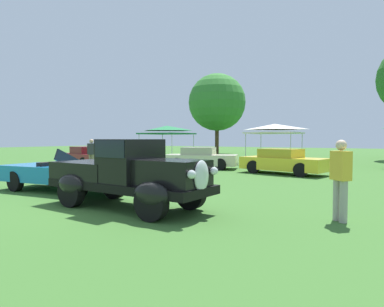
{
  "coord_description": "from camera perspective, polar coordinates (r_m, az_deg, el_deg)",
  "views": [
    {
      "loc": [
        6.48,
        -6.54,
        1.71
      ],
      "look_at": [
        1.47,
        1.78,
        1.29
      ],
      "focal_mm": 31.89,
      "sensor_mm": 36.0,
      "label": 1
    }
  ],
  "objects": [
    {
      "name": "neighbor_convertible",
      "position": [
        11.89,
        -20.25,
        -3.14
      ],
      "size": [
        4.56,
        2.15,
        1.4
      ],
      "color": "#1E7AB7",
      "rests_on": "ground_plane"
    },
    {
      "name": "treeline_far_left",
      "position": [
        39.34,
        4.21,
        8.52
      ],
      "size": [
        6.49,
        6.49,
        9.11
      ],
      "color": "#47331E",
      "rests_on": "ground_plane"
    },
    {
      "name": "spectator_by_row",
      "position": [
        19.11,
        -16.45,
        -0.01
      ],
      "size": [
        0.41,
        0.25,
        1.69
      ],
      "color": "#7F7056",
      "rests_on": "ground_plane"
    },
    {
      "name": "feature_pickup_truck",
      "position": [
        8.54,
        -10.54,
        -3.23
      ],
      "size": [
        4.58,
        2.0,
        1.7
      ],
      "color": "black",
      "rests_on": "ground_plane"
    },
    {
      "name": "show_car_cream",
      "position": [
        19.5,
        1.49,
        -0.78
      ],
      "size": [
        4.39,
        2.84,
        1.22
      ],
      "color": "beige",
      "rests_on": "ground_plane"
    },
    {
      "name": "show_car_yellow",
      "position": [
        17.16,
        14.97,
        -1.31
      ],
      "size": [
        4.38,
        2.51,
        1.22
      ],
      "color": "yellow",
      "rests_on": "ground_plane"
    },
    {
      "name": "canopy_tent_center_field",
      "position": [
        23.7,
        13.65,
        4.14
      ],
      "size": [
        3.3,
        3.3,
        2.71
      ],
      "color": "#B7B7BC",
      "rests_on": "ground_plane"
    },
    {
      "name": "ground_plane",
      "position": [
        9.36,
        -13.58,
        -8.12
      ],
      "size": [
        120.0,
        120.0,
        0.0
      ],
      "primitive_type": "plane",
      "color": "#386628"
    },
    {
      "name": "show_car_burgundy",
      "position": [
        22.17,
        -17.16,
        -0.5
      ],
      "size": [
        4.19,
        2.7,
        1.22
      ],
      "color": "maroon",
      "rests_on": "ground_plane"
    },
    {
      "name": "canopy_tent_left_field",
      "position": [
        26.3,
        -4.24,
        4.04
      ],
      "size": [
        3.34,
        3.34,
        2.71
      ],
      "color": "#B7B7BC",
      "rests_on": "ground_plane"
    },
    {
      "name": "spectator_between_cars",
      "position": [
        7.66,
        23.6,
        -3.71
      ],
      "size": [
        0.45,
        0.45,
        1.69
      ],
      "color": "#9E998E",
      "rests_on": "ground_plane"
    }
  ]
}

